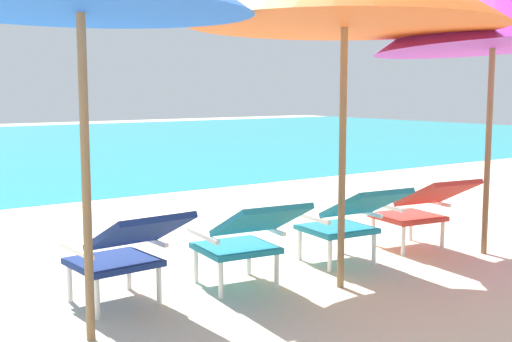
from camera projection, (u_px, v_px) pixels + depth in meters
name	position (u px, v px, depth m)	size (l,w,h in m)	color
ground_plane	(91.00, 200.00, 8.42)	(40.00, 40.00, 0.00)	beige
lounge_chair_far_left	(125.00, 249.00, 4.19)	(0.58, 0.90, 0.68)	navy
lounge_chair_near_left	(247.00, 236.00, 4.56)	(0.63, 0.93, 0.68)	teal
lounge_chair_near_right	(350.00, 218.00, 5.21)	(0.62, 0.92, 0.68)	teal
lounge_chair_far_right	(421.00, 206.00, 5.71)	(0.65, 0.94, 0.68)	red
beach_umbrella_right	(494.00, 8.00, 5.44)	(2.67, 2.69, 2.47)	olive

